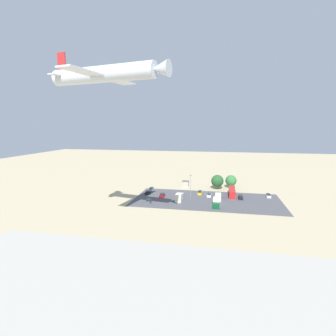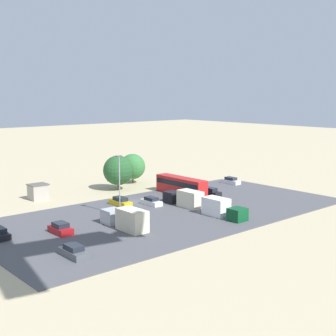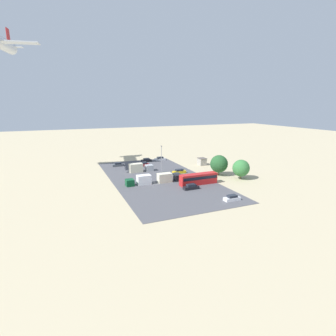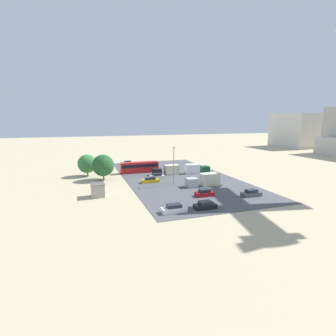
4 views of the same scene
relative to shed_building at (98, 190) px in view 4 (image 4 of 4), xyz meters
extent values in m
plane|color=tan|center=(-12.04, 13.87, -1.46)|extent=(400.00, 400.00, 0.00)
cube|color=#4C4C51|center=(-12.04, 23.32, -1.42)|extent=(61.14, 30.16, 0.08)
cube|color=#9E998E|center=(0.00, 0.00, -0.07)|extent=(3.13, 2.79, 2.78)
cube|color=#59514C|center=(0.00, 0.00, 1.38)|extent=(3.37, 3.03, 0.12)
cube|color=red|center=(-22.71, 14.35, 0.28)|extent=(2.57, 11.97, 3.32)
cube|color=black|center=(-22.71, 14.35, 0.88)|extent=(2.61, 11.49, 0.93)
cube|color=#4C5156|center=(10.86, 31.89, -0.95)|extent=(1.87, 4.43, 0.86)
cube|color=#1E232D|center=(10.86, 31.89, -0.21)|extent=(1.57, 2.48, 0.63)
cube|color=gold|center=(-8.50, 14.15, -0.95)|extent=(1.75, 4.78, 0.86)
cube|color=#1E232D|center=(-8.50, 14.15, -0.20)|extent=(1.47, 2.68, 0.63)
cube|color=silver|center=(-12.81, 17.38, -0.97)|extent=(1.79, 4.14, 0.81)
cube|color=#1E232D|center=(-12.81, 17.38, -0.27)|extent=(1.50, 2.32, 0.60)
cube|color=silver|center=(-38.33, 13.31, -0.97)|extent=(1.76, 4.30, 0.82)
cube|color=#1E232D|center=(-38.33, 13.31, -0.26)|extent=(1.48, 2.41, 0.60)
cube|color=black|center=(-26.23, 18.74, -0.93)|extent=(1.74, 4.55, 0.89)
cube|color=#1E232D|center=(-26.23, 18.74, -0.16)|extent=(1.47, 2.55, 0.65)
cube|color=silver|center=(14.93, 12.35, -0.94)|extent=(1.86, 4.68, 0.88)
cube|color=#1E232D|center=(14.93, 12.35, -0.17)|extent=(1.56, 2.62, 0.65)
cube|color=black|center=(14.84, 18.68, -0.97)|extent=(1.98, 4.28, 0.82)
cube|color=#1E232D|center=(14.84, 18.68, -0.26)|extent=(1.66, 2.40, 0.60)
cube|color=maroon|center=(7.41, 22.22, -0.93)|extent=(1.99, 4.03, 0.89)
cube|color=#1E232D|center=(7.41, 22.22, -0.16)|extent=(1.67, 2.25, 0.66)
cube|color=#ADB2B7|center=(-0.84, 22.78, -0.29)|extent=(2.53, 2.67, 2.17)
cube|color=beige|center=(-0.84, 27.83, 0.17)|extent=(2.53, 4.75, 3.10)
cube|color=black|center=(-16.76, 18.42, -0.37)|extent=(2.40, 2.48, 2.01)
cube|color=beige|center=(-16.76, 23.10, 0.06)|extent=(2.40, 4.41, 2.87)
cube|color=#0C4723|center=(-16.17, 34.15, -0.39)|extent=(2.52, 2.36, 1.99)
cube|color=white|center=(-16.17, 29.70, 0.04)|extent=(2.52, 4.19, 2.84)
cylinder|color=brown|center=(-16.11, 2.67, -0.55)|extent=(0.36, 0.36, 1.81)
sphere|color=#235128|center=(-16.11, 2.67, 2.62)|extent=(6.04, 6.04, 6.04)
cylinder|color=brown|center=(-22.81, -1.39, -0.65)|extent=(0.36, 0.36, 1.62)
sphere|color=#337038|center=(-22.81, -1.39, 2.24)|extent=(5.54, 5.54, 5.54)
cylinder|color=gray|center=(-4.68, 19.40, 3.30)|extent=(0.20, 0.20, 9.35)
cube|color=#4C4C51|center=(-4.68, 19.40, 8.16)|extent=(0.90, 0.28, 0.20)
cube|color=silver|center=(-70.07, 121.66, 8.67)|extent=(25.83, 17.99, 20.26)
camera|label=1|loc=(-17.06, 131.20, 29.52)|focal=28.00mm
camera|label=2|loc=(37.50, 79.54, 17.77)|focal=50.00mm
camera|label=3|loc=(-89.99, 52.78, 22.36)|focal=28.00mm
camera|label=4|loc=(57.47, -3.17, 15.24)|focal=28.00mm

